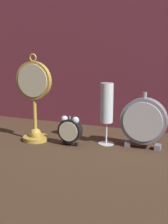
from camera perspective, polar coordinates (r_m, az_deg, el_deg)
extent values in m
plane|color=#422D1E|center=(1.11, -1.57, -6.62)|extent=(4.00, 4.00, 0.00)
cube|color=brown|center=(1.36, 4.01, 11.08)|extent=(1.53, 0.01, 0.67)
cylinder|color=gold|center=(1.21, -8.83, -4.77)|extent=(0.10, 0.10, 0.02)
sphere|color=gold|center=(1.21, -8.86, -3.95)|extent=(0.04, 0.04, 0.04)
cylinder|color=gold|center=(1.19, -8.96, -1.21)|extent=(0.01, 0.01, 0.14)
cylinder|color=gold|center=(1.17, -9.19, 5.73)|extent=(0.14, 0.02, 0.14)
cylinder|color=beige|center=(1.16, -9.45, 5.67)|extent=(0.12, 0.00, 0.12)
torus|color=gold|center=(1.16, -9.33, 9.77)|extent=(0.03, 0.01, 0.03)
cube|color=black|center=(1.15, -3.62, -5.63)|extent=(0.01, 0.01, 0.01)
cube|color=black|center=(1.14, -1.44, -5.92)|extent=(0.01, 0.01, 0.01)
cylinder|color=black|center=(1.13, -2.56, -3.39)|extent=(0.09, 0.03, 0.09)
cylinder|color=beige|center=(1.12, -2.92, -3.60)|extent=(0.07, 0.00, 0.07)
sphere|color=silver|center=(1.13, -3.59, -1.32)|extent=(0.03, 0.03, 0.03)
sphere|color=silver|center=(1.11, -1.57, -1.53)|extent=(0.03, 0.03, 0.03)
cylinder|color=silver|center=(1.12, -2.59, -1.16)|extent=(0.00, 0.00, 0.02)
cube|color=gray|center=(1.14, 8.10, -5.75)|extent=(0.02, 0.03, 0.02)
cube|color=gray|center=(1.12, 13.33, -6.28)|extent=(0.02, 0.03, 0.02)
cylinder|color=gray|center=(1.11, 10.87, -1.59)|extent=(0.16, 0.04, 0.16)
cylinder|color=silver|center=(1.09, 10.65, -1.84)|extent=(0.14, 0.00, 0.14)
cylinder|color=gray|center=(1.09, 11.06, 3.05)|extent=(0.01, 0.01, 0.02)
cylinder|color=silver|center=(1.16, 4.07, -5.72)|extent=(0.06, 0.06, 0.01)
cylinder|color=silver|center=(1.15, 4.10, -3.74)|extent=(0.01, 0.01, 0.08)
cylinder|color=white|center=(1.12, 4.18, 1.68)|extent=(0.05, 0.05, 0.14)
cylinder|color=beige|center=(1.13, 4.16, 0.43)|extent=(0.04, 0.04, 0.09)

